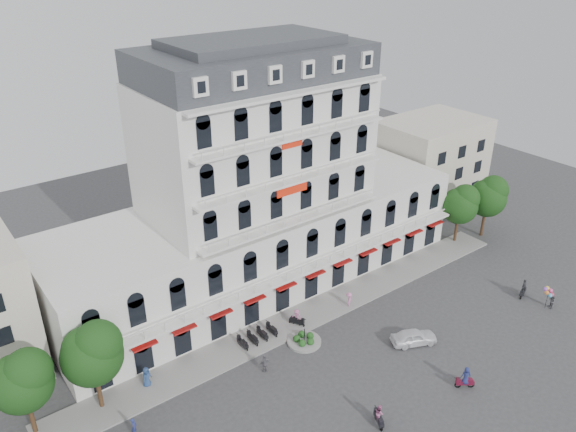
# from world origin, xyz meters

# --- Properties ---
(ground) EXTENTS (120.00, 120.00, 0.00)m
(ground) POSITION_xyz_m (0.00, 0.00, 0.00)
(ground) COLOR #38383A
(ground) RESTS_ON ground
(sidewalk) EXTENTS (53.00, 4.00, 0.16)m
(sidewalk) POSITION_xyz_m (0.00, 9.00, 0.08)
(sidewalk) COLOR gray
(sidewalk) RESTS_ON ground
(main_building) EXTENTS (45.00, 15.00, 25.80)m
(main_building) POSITION_xyz_m (0.00, 18.00, 9.96)
(main_building) COLOR silver
(main_building) RESTS_ON ground
(flank_building_east) EXTENTS (14.00, 10.00, 12.00)m
(flank_building_east) POSITION_xyz_m (30.00, 20.00, 6.00)
(flank_building_east) COLOR beige
(flank_building_east) RESTS_ON ground
(traffic_island) EXTENTS (3.20, 3.20, 1.60)m
(traffic_island) POSITION_xyz_m (-3.00, 6.00, 0.26)
(traffic_island) COLOR gray
(traffic_island) RESTS_ON ground
(parked_scooter_row) EXTENTS (4.40, 1.80, 1.10)m
(parked_scooter_row) POSITION_xyz_m (-6.35, 8.80, 0.00)
(parked_scooter_row) COLOR black
(parked_scooter_row) RESTS_ON ground
(tree_west_outer) EXTENTS (4.50, 4.48, 7.76)m
(tree_west_outer) POSITION_xyz_m (-25.95, 9.98, 5.35)
(tree_west_outer) COLOR #382314
(tree_west_outer) RESTS_ON ground
(tree_west_inner) EXTENTS (4.76, 4.76, 8.25)m
(tree_west_inner) POSITION_xyz_m (-20.95, 9.48, 5.68)
(tree_west_inner) COLOR #382314
(tree_west_inner) RESTS_ON ground
(tree_east_inner) EXTENTS (4.40, 4.37, 7.57)m
(tree_east_inner) POSITION_xyz_m (24.05, 9.98, 5.21)
(tree_east_inner) COLOR #382314
(tree_east_inner) RESTS_ON ground
(tree_east_outer) EXTENTS (4.65, 4.65, 8.05)m
(tree_east_outer) POSITION_xyz_m (28.05, 8.98, 5.55)
(tree_east_outer) COLOR #382314
(tree_east_outer) RESTS_ON ground
(parked_car) EXTENTS (4.61, 3.35, 1.46)m
(parked_car) POSITION_xyz_m (5.08, -0.18, 0.73)
(parked_car) COLOR white
(parked_car) RESTS_ON ground
(rider_southwest) EXTENTS (0.94, 1.60, 2.00)m
(rider_southwest) POSITION_xyz_m (-4.48, -5.16, 1.00)
(rider_southwest) COLOR black
(rider_southwest) RESTS_ON ground
(rider_east) EXTENTS (1.45, 1.16, 2.12)m
(rider_east) POSITION_xyz_m (4.15, -6.64, 1.05)
(rider_east) COLOR maroon
(rider_east) RESTS_ON ground
(rider_northeast) EXTENTS (1.66, 0.79, 2.17)m
(rider_northeast) POSITION_xyz_m (20.00, -1.91, 1.07)
(rider_northeast) COLOR #222328
(rider_northeast) RESTS_ON ground
(rider_center) EXTENTS (1.02, 1.55, 1.93)m
(rider_center) POSITION_xyz_m (-2.03, 8.41, 0.99)
(rider_center) COLOR black
(rider_center) RESTS_ON ground
(pedestrian_left) EXTENTS (1.13, 1.00, 1.94)m
(pedestrian_left) POSITION_xyz_m (-17.06, 9.50, 0.97)
(pedestrian_left) COLOR navy
(pedestrian_left) RESTS_ON ground
(pedestrian_mid) EXTENTS (1.06, 0.58, 1.71)m
(pedestrian_mid) POSITION_xyz_m (-8.13, 5.02, 0.86)
(pedestrian_mid) COLOR slate
(pedestrian_mid) RESTS_ON ground
(pedestrian_right) EXTENTS (1.23, 1.16, 1.67)m
(pedestrian_right) POSITION_xyz_m (4.14, 7.72, 0.84)
(pedestrian_right) COLOR pink
(pedestrian_right) RESTS_ON ground
(pedestrian_far) EXTENTS (0.63, 0.71, 1.64)m
(pedestrian_far) POSITION_xyz_m (-20.00, 5.25, 0.82)
(pedestrian_far) COLOR navy
(pedestrian_far) RESTS_ON ground
(balloon_vendor) EXTENTS (1.47, 1.34, 2.45)m
(balloon_vendor) POSITION_xyz_m (20.25, -4.69, 1.27)
(balloon_vendor) COLOR #56595E
(balloon_vendor) RESTS_ON ground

